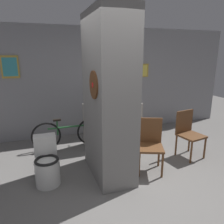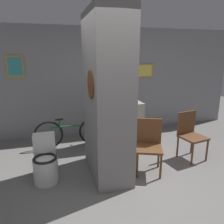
{
  "view_description": "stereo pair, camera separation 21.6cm",
  "coord_description": "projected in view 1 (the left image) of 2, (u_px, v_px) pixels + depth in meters",
  "views": [
    {
      "loc": [
        -1.1,
        -2.62,
        1.98
      ],
      "look_at": [
        0.16,
        0.99,
        0.95
      ],
      "focal_mm": 35.0,
      "sensor_mm": 36.0,
      "label": 1
    },
    {
      "loc": [
        -0.89,
        -2.68,
        1.98
      ],
      "look_at": [
        0.16,
        0.99,
        0.95
      ],
      "focal_mm": 35.0,
      "sensor_mm": 36.0,
      "label": 2
    }
  ],
  "objects": [
    {
      "name": "ground_plane",
      "position": [
        124.0,
        191.0,
        3.25
      ],
      "size": [
        14.0,
        14.0,
        0.0
      ],
      "primitive_type": "plane",
      "color": "slate"
    },
    {
      "name": "wall_back",
      "position": [
        84.0,
        82.0,
        5.31
      ],
      "size": [
        8.0,
        0.09,
        2.6
      ],
      "color": "gray",
      "rests_on": "ground_plane"
    },
    {
      "name": "pillar_center",
      "position": [
        108.0,
        98.0,
        3.44
      ],
      "size": [
        0.6,
        1.19,
        2.6
      ],
      "color": "gray",
      "rests_on": "ground_plane"
    },
    {
      "name": "counter_shelf",
      "position": [
        113.0,
        124.0,
        4.83
      ],
      "size": [
        1.24,
        0.44,
        0.93
      ],
      "color": "gray",
      "rests_on": "ground_plane"
    },
    {
      "name": "toilet",
      "position": [
        47.0,
        164.0,
        3.4
      ],
      "size": [
        0.38,
        0.54,
        0.72
      ],
      "color": "silver",
      "rests_on": "ground_plane"
    },
    {
      "name": "chair_near_pillar",
      "position": [
        150.0,
        142.0,
        3.75
      ],
      "size": [
        0.56,
        0.56,
        0.9
      ],
      "rotation": [
        0.0,
        0.0,
        -0.39
      ],
      "color": "brown",
      "rests_on": "ground_plane"
    },
    {
      "name": "chair_by_doorway",
      "position": [
        188.0,
        132.0,
        4.26
      ],
      "size": [
        0.5,
        0.5,
        0.9
      ],
      "rotation": [
        0.0,
        0.0,
        0.18
      ],
      "color": "brown",
      "rests_on": "ground_plane"
    },
    {
      "name": "bicycle",
      "position": [
        69.0,
        133.0,
        4.7
      ],
      "size": [
        1.56,
        0.42,
        0.66
      ],
      "color": "black",
      "rests_on": "ground_plane"
    },
    {
      "name": "bottle_tall",
      "position": [
        118.0,
        98.0,
        4.71
      ],
      "size": [
        0.07,
        0.07,
        0.33
      ],
      "color": "#19598C",
      "rests_on": "counter_shelf"
    }
  ]
}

